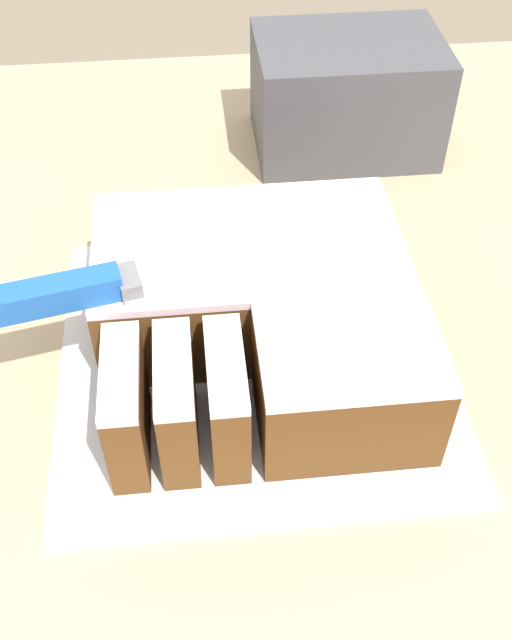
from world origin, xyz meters
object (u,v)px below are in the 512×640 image
at_px(cake_board, 256,358).
at_px(storage_box, 346,95).
at_px(cake, 262,315).
at_px(knife, 106,286).

relative_size(cake_board, storage_box, 1.62).
xyz_separation_m(cake_board, storage_box, (0.14, 0.33, 0.06)).
height_order(cake_board, cake, cake).
distance_m(cake_board, cake, 0.05).
distance_m(cake_board, knife, 0.15).
distance_m(cake_board, storage_box, 0.36).
bearing_deg(storage_box, knife, -126.75).
height_order(cake_board, knife, knife).
height_order(cake_board, storage_box, storage_box).
relative_size(cake_board, knife, 1.00).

